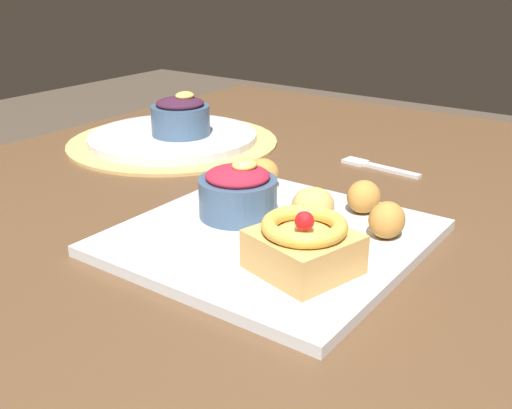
{
  "coord_description": "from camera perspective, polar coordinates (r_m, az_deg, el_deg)",
  "views": [
    {
      "loc": [
        -0.49,
        -0.43,
        1.02
      ],
      "look_at": [
        0.01,
        -0.07,
        0.77
      ],
      "focal_mm": 42.33,
      "sensor_mm": 36.0,
      "label": 1
    }
  ],
  "objects": [
    {
      "name": "berry_ramekin",
      "position": [
        0.69,
        -1.71,
        1.21
      ],
      "size": [
        0.09,
        0.09,
        0.07
      ],
      "color": "#3D5675",
      "rests_on": "front_plate"
    },
    {
      "name": "fritter_front",
      "position": [
        0.71,
        10.13,
        0.73
      ],
      "size": [
        0.04,
        0.04,
        0.04
      ],
      "primitive_type": "ellipsoid",
      "color": "#BC7F38",
      "rests_on": "front_plate"
    },
    {
      "name": "back_plate",
      "position": [
        1.03,
        -7.86,
        6.35
      ],
      "size": [
        0.28,
        0.28,
        0.01
      ],
      "primitive_type": "cylinder",
      "color": "silver",
      "rests_on": "woven_placemat"
    },
    {
      "name": "cake_slice",
      "position": [
        0.57,
        4.53,
        -3.81
      ],
      "size": [
        0.1,
        0.11,
        0.06
      ],
      "rotation": [
        0.0,
        0.0,
        -0.26
      ],
      "color": "tan",
      "rests_on": "front_plate"
    },
    {
      "name": "fritter_extra",
      "position": [
        0.78,
        0.76,
        2.95
      ],
      "size": [
        0.04,
        0.04,
        0.04
      ],
      "primitive_type": "ellipsoid",
      "color": "#BC7F38",
      "rests_on": "front_plate"
    },
    {
      "name": "front_plate",
      "position": [
        0.66,
        1.41,
        -3.12
      ],
      "size": [
        0.3,
        0.3,
        0.01
      ],
      "primitive_type": "cube",
      "color": "silver",
      "rests_on": "dining_table"
    },
    {
      "name": "woven_placemat",
      "position": [
        1.04,
        -7.84,
        5.89
      ],
      "size": [
        0.35,
        0.35,
        0.0
      ],
      "primitive_type": "cylinder",
      "color": "tan",
      "rests_on": "dining_table"
    },
    {
      "name": "fork",
      "position": [
        0.92,
        11.18,
        3.57
      ],
      "size": [
        0.03,
        0.13,
        0.0
      ],
      "rotation": [
        0.0,
        0.0,
        1.48
      ],
      "color": "silver",
      "rests_on": "dining_table"
    },
    {
      "name": "fritter_middle",
      "position": [
        0.68,
        5.4,
        -0.08
      ],
      "size": [
        0.05,
        0.05,
        0.04
      ],
      "primitive_type": "ellipsoid",
      "color": "tan",
      "rests_on": "front_plate"
    },
    {
      "name": "back_ramekin",
      "position": [
        1.02,
        -7.14,
        8.29
      ],
      "size": [
        0.1,
        0.1,
        0.07
      ],
      "color": "#3D5675",
      "rests_on": "back_plate"
    },
    {
      "name": "fritter_back",
      "position": [
        0.65,
        12.26,
        -1.44
      ],
      "size": [
        0.04,
        0.04,
        0.04
      ],
      "primitive_type": "ellipsoid",
      "color": "#BC7F38",
      "rests_on": "front_plate"
    },
    {
      "name": "dining_table",
      "position": [
        0.75,
        -4.69,
        -8.11
      ],
      "size": [
        1.43,
        0.98,
        0.73
      ],
      "color": "brown",
      "rests_on": "ground_plane"
    }
  ]
}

